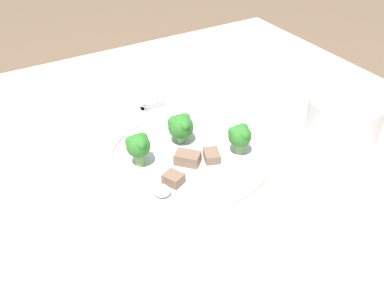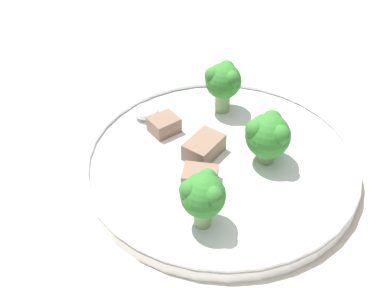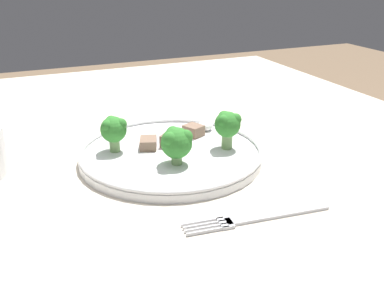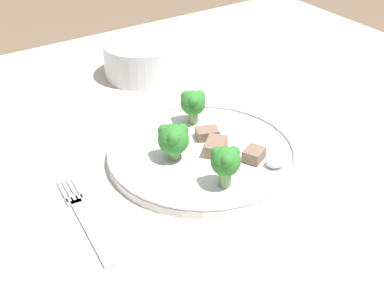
{
  "view_description": "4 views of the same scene",
  "coord_description": "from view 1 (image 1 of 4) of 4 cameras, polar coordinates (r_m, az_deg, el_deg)",
  "views": [
    {
      "loc": [
        0.49,
        -0.33,
        1.22
      ],
      "look_at": [
        -0.07,
        0.01,
        0.76
      ],
      "focal_mm": 42.0,
      "sensor_mm": 36.0,
      "label": 1
    },
    {
      "loc": [
        0.05,
        0.39,
        1.12
      ],
      "look_at": [
        -0.03,
        -0.02,
        0.76
      ],
      "focal_mm": 50.0,
      "sensor_mm": 36.0,
      "label": 2
    },
    {
      "loc": [
        -0.66,
        0.21,
        1.02
      ],
      "look_at": [
        -0.08,
        -0.03,
        0.76
      ],
      "focal_mm": 42.0,
      "sensor_mm": 36.0,
      "label": 3
    },
    {
      "loc": [
        -0.44,
        -0.56,
        1.19
      ],
      "look_at": [
        -0.08,
        -0.02,
        0.77
      ],
      "focal_mm": 50.0,
      "sensor_mm": 36.0,
      "label": 4
    }
  ],
  "objects": [
    {
      "name": "fork",
      "position": [
        0.94,
        -8.55,
        3.85
      ],
      "size": [
        0.04,
        0.19,
        0.0
      ],
      "color": "silver",
      "rests_on": "table"
    },
    {
      "name": "broccoli_floret_near_rim_left",
      "position": [
        0.78,
        6.1,
        1.04
      ],
      "size": [
        0.04,
        0.04,
        0.06
      ],
      "color": "#7FA866",
      "rests_on": "dinner_plate"
    },
    {
      "name": "meat_slice_front_slice",
      "position": [
        0.73,
        -2.38,
        -4.43
      ],
      "size": [
        0.04,
        0.04,
        0.02
      ],
      "color": "#846651",
      "rests_on": "dinner_plate"
    },
    {
      "name": "meat_slice_rear_slice",
      "position": [
        0.78,
        2.51,
        -1.49
      ],
      "size": [
        0.04,
        0.04,
        0.02
      ],
      "color": "#846651",
      "rests_on": "dinner_plate"
    },
    {
      "name": "broccoli_floret_center_left",
      "position": [
        0.75,
        -6.84,
        -0.24
      ],
      "size": [
        0.04,
        0.04,
        0.06
      ],
      "color": "#7FA866",
      "rests_on": "dinner_plate"
    },
    {
      "name": "broccoli_floret_back_left",
      "position": [
        0.81,
        -1.41,
        2.26
      ],
      "size": [
        0.05,
        0.05,
        0.06
      ],
      "color": "#7FA866",
      "rests_on": "dinner_plate"
    },
    {
      "name": "cream_bowl",
      "position": [
        0.91,
        18.77,
        3.35
      ],
      "size": [
        0.14,
        0.14,
        0.07
      ],
      "color": "silver",
      "rests_on": "table"
    },
    {
      "name": "sauce_dollop",
      "position": [
        0.71,
        -3.85,
        -5.95
      ],
      "size": [
        0.03,
        0.03,
        0.02
      ],
      "color": "white",
      "rests_on": "dinner_plate"
    },
    {
      "name": "table",
      "position": [
        0.82,
        2.29,
        -9.21
      ],
      "size": [
        1.18,
        1.1,
        0.73
      ],
      "color": "beige",
      "rests_on": "ground_plane"
    },
    {
      "name": "meat_slice_middle_slice",
      "position": [
        0.77,
        -0.57,
        -1.82
      ],
      "size": [
        0.05,
        0.05,
        0.02
      ],
      "color": "#846651",
      "rests_on": "dinner_plate"
    },
    {
      "name": "dinner_plate",
      "position": [
        0.79,
        -0.31,
        -1.68
      ],
      "size": [
        0.28,
        0.28,
        0.02
      ],
      "color": "white",
      "rests_on": "table"
    }
  ]
}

